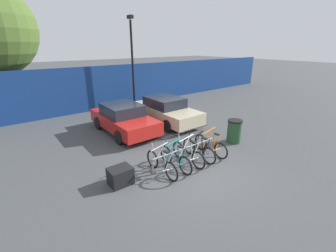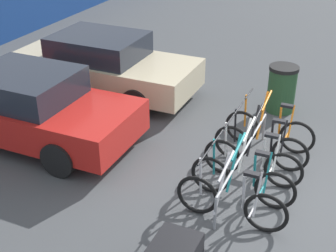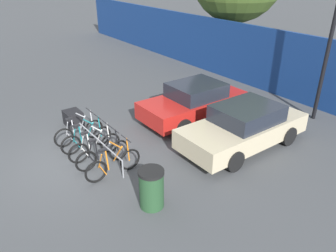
% 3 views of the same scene
% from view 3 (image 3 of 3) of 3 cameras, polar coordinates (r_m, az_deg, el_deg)
% --- Properties ---
extents(ground_plane, '(120.00, 120.00, 0.00)m').
position_cam_3_polar(ground_plane, '(10.43, -15.59, -5.61)').
color(ground_plane, '#424447').
extents(hoarding_wall, '(36.00, 0.16, 2.82)m').
position_cam_3_polar(hoarding_wall, '(15.46, 18.58, 10.34)').
color(hoarding_wall, navy).
rests_on(hoarding_wall, ground).
extents(bike_rack, '(2.94, 0.04, 0.57)m').
position_cam_3_polar(bike_rack, '(10.21, -11.93, -2.81)').
color(bike_rack, gray).
rests_on(bike_rack, ground).
extents(bicycle_silver, '(0.68, 1.71, 1.05)m').
position_cam_3_polar(bicycle_silver, '(11.19, -15.22, -1.00)').
color(bicycle_silver, black).
rests_on(bicycle_silver, ground).
extents(bicycle_teal, '(0.68, 1.71, 1.05)m').
position_cam_3_polar(bicycle_teal, '(10.70, -13.99, -2.20)').
color(bicycle_teal, black).
rests_on(bicycle_teal, ground).
extents(bicycle_white, '(0.68, 1.71, 1.05)m').
position_cam_3_polar(bicycle_white, '(10.20, -12.63, -3.52)').
color(bicycle_white, black).
rests_on(bicycle_white, ground).
extents(bicycle_black, '(0.68, 1.71, 1.05)m').
position_cam_3_polar(bicycle_black, '(9.77, -11.27, -4.82)').
color(bicycle_black, black).
rests_on(bicycle_black, ground).
extents(bicycle_orange, '(0.68, 1.71, 1.05)m').
position_cam_3_polar(bicycle_orange, '(9.27, -9.48, -6.55)').
color(bicycle_orange, black).
rests_on(bicycle_orange, ground).
extents(car_red, '(1.91, 4.12, 1.40)m').
position_cam_3_polar(car_red, '(12.39, 4.60, 4.25)').
color(car_red, red).
rests_on(car_red, ground).
extents(car_beige, '(1.91, 4.36, 1.40)m').
position_cam_3_polar(car_beige, '(10.74, 13.07, -0.08)').
color(car_beige, '#C1B28E').
rests_on(car_beige, ground).
extents(lamp_post, '(0.24, 0.44, 5.78)m').
position_cam_3_polar(lamp_post, '(12.91, 26.64, 14.33)').
color(lamp_post, black).
rests_on(lamp_post, ground).
extents(trash_bin, '(0.63, 0.63, 1.03)m').
position_cam_3_polar(trash_bin, '(8.03, -2.89, -10.78)').
color(trash_bin, '#234728').
rests_on(trash_bin, ground).
extents(cargo_crate, '(0.70, 0.56, 0.55)m').
position_cam_3_polar(cargo_crate, '(12.48, -16.17, 1.30)').
color(cargo_crate, black).
rests_on(cargo_crate, ground).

